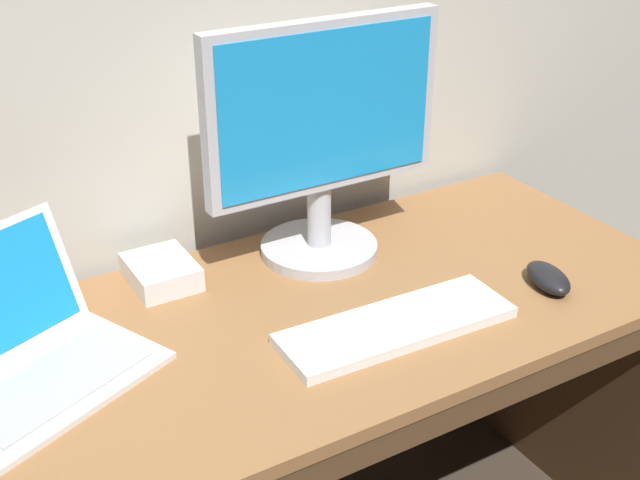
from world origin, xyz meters
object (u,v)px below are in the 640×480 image
computer_mouse (548,278)px  external_drive_box (161,272)px  laptop_white (22,346)px  wired_keyboard (397,325)px  external_monitor (323,137)px

computer_mouse → external_drive_box: (-0.63, 0.39, 0.00)m
laptop_white → wired_keyboard: (0.59, -0.20, -0.04)m
external_monitor → wired_keyboard: (-0.03, -0.30, -0.25)m
wired_keyboard → external_drive_box: external_drive_box is taller
computer_mouse → external_drive_box: 0.74m
external_monitor → external_drive_box: (-0.32, 0.06, -0.23)m
laptop_white → wired_keyboard: bearing=-19.1°
external_monitor → computer_mouse: (0.31, -0.33, -0.24)m
wired_keyboard → external_monitor: bearing=84.4°
external_drive_box → wired_keyboard: bearing=-51.2°
laptop_white → computer_mouse: bearing=-13.8°
wired_keyboard → external_drive_box: bearing=128.8°
external_monitor → external_drive_box: external_monitor is taller
laptop_white → computer_mouse: laptop_white is taller
laptop_white → external_monitor: 0.66m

